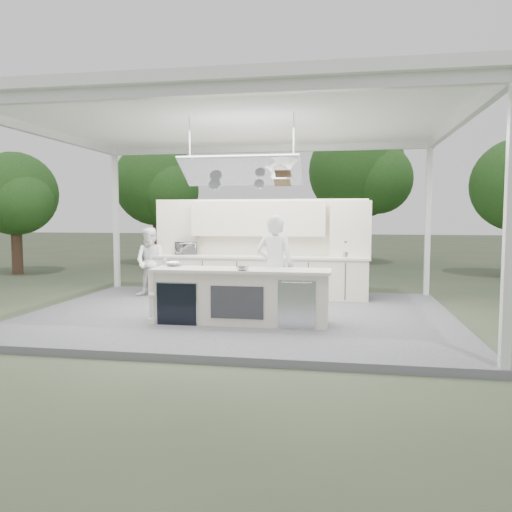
% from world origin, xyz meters
% --- Properties ---
extents(ground, '(90.00, 90.00, 0.00)m').
position_xyz_m(ground, '(0.00, 0.00, 0.00)').
color(ground, '#464E36').
rests_on(ground, ground).
extents(stage_deck, '(8.00, 6.00, 0.12)m').
position_xyz_m(stage_deck, '(0.00, 0.00, 0.06)').
color(stage_deck, slate).
rests_on(stage_deck, ground).
extents(tent, '(8.20, 6.20, 3.86)m').
position_xyz_m(tent, '(0.00, -0.01, 3.71)').
color(tent, white).
rests_on(tent, ground).
extents(demo_island, '(3.10, 0.79, 0.95)m').
position_xyz_m(demo_island, '(0.18, -0.91, 0.60)').
color(demo_island, '#F0E5CC').
rests_on(demo_island, stage_deck).
extents(back_counter, '(5.08, 0.72, 0.95)m').
position_xyz_m(back_counter, '(0.00, 1.90, 0.60)').
color(back_counter, '#F0E5CC').
rests_on(back_counter, stage_deck).
extents(back_wall_unit, '(5.05, 0.48, 2.25)m').
position_xyz_m(back_wall_unit, '(0.44, 2.11, 1.57)').
color(back_wall_unit, '#F0E5CC').
rests_on(back_wall_unit, stage_deck).
extents(tree_cluster, '(19.55, 9.40, 5.85)m').
position_xyz_m(tree_cluster, '(-0.16, 9.77, 3.29)').
color(tree_cluster, brown).
rests_on(tree_cluster, ground).
extents(head_chef, '(0.73, 0.52, 1.88)m').
position_xyz_m(head_chef, '(0.73, -0.41, 1.06)').
color(head_chef, white).
rests_on(head_chef, stage_deck).
extents(sous_chef, '(0.81, 0.65, 1.60)m').
position_xyz_m(sous_chef, '(-2.41, 1.55, 0.92)').
color(sous_chef, white).
rests_on(sous_chef, stage_deck).
extents(toaster_oven, '(0.61, 0.51, 0.29)m').
position_xyz_m(toaster_oven, '(-1.75, 2.08, 1.21)').
color(toaster_oven, '#ADB0B4').
rests_on(toaster_oven, back_counter).
extents(bowl_large, '(0.41, 0.41, 0.08)m').
position_xyz_m(bowl_large, '(-1.10, -0.65, 1.11)').
color(bowl_large, silver).
rests_on(bowl_large, demo_island).
extents(bowl_small, '(0.27, 0.27, 0.07)m').
position_xyz_m(bowl_small, '(0.28, -1.15, 1.10)').
color(bowl_small, silver).
rests_on(bowl_small, demo_island).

